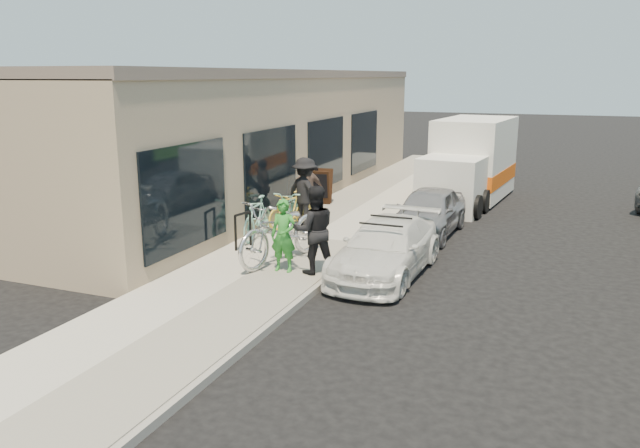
% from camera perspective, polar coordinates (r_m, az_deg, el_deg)
% --- Properties ---
extents(ground, '(120.00, 120.00, 0.00)m').
position_cam_1_polar(ground, '(12.16, 2.10, -6.09)').
color(ground, black).
rests_on(ground, ground).
extents(sidewalk, '(3.00, 34.00, 0.15)m').
position_cam_1_polar(sidewalk, '(15.51, -1.08, -1.46)').
color(sidewalk, '#AFAB9D').
rests_on(sidewalk, ground).
extents(curb, '(0.12, 34.00, 0.13)m').
position_cam_1_polar(curb, '(14.99, 4.39, -2.06)').
color(curb, gray).
rests_on(curb, ground).
extents(storefront, '(3.60, 20.00, 4.22)m').
position_cam_1_polar(storefront, '(20.96, -3.96, 8.11)').
color(storefront, tan).
rests_on(storefront, ground).
extents(bike_rack, '(0.15, 0.60, 0.85)m').
position_cam_1_polar(bike_rack, '(14.50, -7.06, -0.23)').
color(bike_rack, black).
rests_on(bike_rack, sidewalk).
extents(sandwich_board, '(0.74, 0.74, 1.06)m').
position_cam_1_polar(sandwich_board, '(19.41, 0.06, 3.46)').
color(sandwich_board, black).
rests_on(sandwich_board, sidewalk).
extents(sedan_white, '(1.74, 3.98, 1.18)m').
position_cam_1_polar(sedan_white, '(13.00, 6.07, -2.23)').
color(sedan_white, white).
rests_on(sedan_white, ground).
extents(sedan_silver, '(1.59, 3.66, 1.23)m').
position_cam_1_polar(sedan_silver, '(16.43, 9.88, 1.13)').
color(sedan_silver, gray).
rests_on(sedan_silver, ground).
extents(moving_truck, '(2.54, 5.60, 2.67)m').
position_cam_1_polar(moving_truck, '(21.10, 13.56, 5.25)').
color(moving_truck, silver).
rests_on(moving_truck, ground).
extents(tandem_bike, '(1.56, 2.78, 1.38)m').
position_cam_1_polar(tandem_bike, '(13.30, -3.48, -0.61)').
color(tandem_bike, silver).
rests_on(tandem_bike, sidewalk).
extents(woman_rider, '(0.56, 0.39, 1.49)m').
position_cam_1_polar(woman_rider, '(12.66, -3.35, -1.07)').
color(woman_rider, '#2C862D').
rests_on(woman_rider, sidewalk).
extents(man_standing, '(1.10, 1.04, 1.79)m').
position_cam_1_polar(man_standing, '(12.49, -0.53, -0.54)').
color(man_standing, black).
rests_on(man_standing, sidewalk).
extents(cruiser_bike_a, '(0.63, 1.75, 1.03)m').
position_cam_1_polar(cruiser_bike_a, '(15.31, -5.74, 0.55)').
color(cruiser_bike_a, '#8DD3BF').
rests_on(cruiser_bike_a, sidewalk).
extents(cruiser_bike_b, '(1.13, 2.05, 1.02)m').
position_cam_1_polar(cruiser_bike_b, '(16.30, -2.68, 1.39)').
color(cruiser_bike_b, '#8DD3BF').
rests_on(cruiser_bike_b, sidewalk).
extents(cruiser_bike_c, '(0.98, 1.66, 0.96)m').
position_cam_1_polar(cruiser_bike_c, '(16.35, -2.71, 1.32)').
color(cruiser_bike_c, yellow).
rests_on(cruiser_bike_c, sidewalk).
extents(bystander_a, '(1.36, 1.10, 1.83)m').
position_cam_1_polar(bystander_a, '(16.42, -1.37, 2.93)').
color(bystander_a, black).
rests_on(bystander_a, sidewalk).
extents(bystander_b, '(0.97, 0.95, 1.64)m').
position_cam_1_polar(bystander_b, '(17.16, -1.18, 3.07)').
color(bystander_b, brown).
rests_on(bystander_b, sidewalk).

